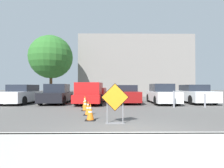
# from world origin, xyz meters

# --- Properties ---
(ground_plane) EXTENTS (96.00, 96.00, 0.00)m
(ground_plane) POSITION_xyz_m (0.00, 10.00, 0.00)
(ground_plane) COLOR #565451
(sidewalk_strip) EXTENTS (24.60, 2.89, 0.14)m
(sidewalk_strip) POSITION_xyz_m (0.00, -1.44, 0.07)
(sidewalk_strip) COLOR #ADAAA3
(sidewalk_strip) RESTS_ON ground_plane
(curb_lip) EXTENTS (24.60, 0.20, 0.14)m
(curb_lip) POSITION_xyz_m (0.00, 0.00, 0.07)
(curb_lip) COLOR #ADAAA3
(curb_lip) RESTS_ON ground_plane
(road_closed_sign) EXTENTS (1.01, 0.20, 1.46)m
(road_closed_sign) POSITION_xyz_m (-0.46, 1.76, 0.81)
(road_closed_sign) COLOR black
(road_closed_sign) RESTS_ON ground_plane
(traffic_cone_nearest) EXTENTS (0.40, 0.40, 0.68)m
(traffic_cone_nearest) POSITION_xyz_m (-1.42, 2.39, 0.33)
(traffic_cone_nearest) COLOR black
(traffic_cone_nearest) RESTS_ON ground_plane
(traffic_cone_second) EXTENTS (0.39, 0.39, 0.67)m
(traffic_cone_second) POSITION_xyz_m (-1.68, 3.69, 0.32)
(traffic_cone_second) COLOR black
(traffic_cone_second) RESTS_ON ground_plane
(traffic_cone_third) EXTENTS (0.41, 0.41, 0.75)m
(traffic_cone_third) POSITION_xyz_m (-2.02, 5.19, 0.36)
(traffic_cone_third) COLOR black
(traffic_cone_third) RESTS_ON ground_plane
(traffic_cone_fourth) EXTENTS (0.39, 0.39, 0.75)m
(traffic_cone_fourth) POSITION_xyz_m (-2.24, 6.52, 0.37)
(traffic_cone_fourth) COLOR black
(traffic_cone_fourth) RESTS_ON ground_plane
(parked_car_nearest) EXTENTS (2.05, 4.61, 1.48)m
(parked_car_nearest) POSITION_xyz_m (-7.59, 9.42, 0.69)
(parked_car_nearest) COLOR silver
(parked_car_nearest) RESTS_ON ground_plane
(parked_car_second) EXTENTS (1.91, 4.12, 1.53)m
(parked_car_second) POSITION_xyz_m (-4.83, 9.30, 0.70)
(parked_car_second) COLOR black
(parked_car_second) RESTS_ON ground_plane
(pickup_truck) EXTENTS (2.21, 5.48, 1.62)m
(pickup_truck) POSITION_xyz_m (-2.10, 9.04, 0.73)
(pickup_truck) COLOR red
(pickup_truck) RESTS_ON ground_plane
(parked_car_third) EXTENTS (1.94, 4.69, 1.45)m
(parked_car_third) POSITION_xyz_m (0.68, 9.90, 0.68)
(parked_car_third) COLOR maroon
(parked_car_third) RESTS_ON ground_plane
(parked_car_fourth) EXTENTS (1.86, 4.49, 1.55)m
(parked_car_fourth) POSITION_xyz_m (3.44, 9.27, 0.71)
(parked_car_fourth) COLOR white
(parked_car_fourth) RESTS_ON ground_plane
(parked_car_fifth) EXTENTS (1.97, 4.47, 1.48)m
(parked_car_fifth) POSITION_xyz_m (6.20, 9.63, 0.70)
(parked_car_fifth) COLOR white
(parked_car_fifth) RESTS_ON ground_plane
(bollard_nearest) EXTENTS (0.12, 0.12, 1.07)m
(bollard_nearest) POSITION_xyz_m (3.41, 6.51, 0.56)
(bollard_nearest) COLOR gray
(bollard_nearest) RESTS_ON ground_plane
(bollard_second) EXTENTS (0.12, 0.12, 0.90)m
(bollard_second) POSITION_xyz_m (5.39, 6.51, 0.48)
(bollard_second) COLOR gray
(bollard_second) RESTS_ON ground_plane
(building_facade_backdrop) EXTENTS (15.49, 5.00, 8.31)m
(building_facade_backdrop) POSITION_xyz_m (2.86, 20.83, 4.16)
(building_facade_backdrop) COLOR gray
(building_facade_backdrop) RESTS_ON ground_plane
(street_tree_behind_lot) EXTENTS (4.92, 4.92, 7.19)m
(street_tree_behind_lot) POSITION_xyz_m (-7.45, 15.56, 4.72)
(street_tree_behind_lot) COLOR #513823
(street_tree_behind_lot) RESTS_ON ground_plane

